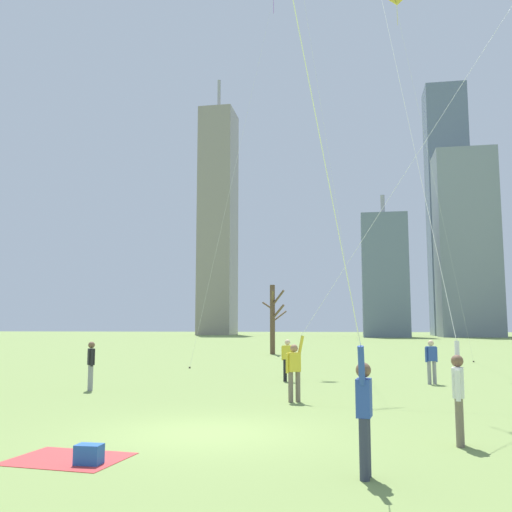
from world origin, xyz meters
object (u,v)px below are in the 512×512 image
Objects in this scene: bystander_strolling_midfield at (431,360)px; distant_kite_high_overhead_yellow at (402,35)px; distant_kite_low_near_trees_purple at (264,39)px; picnic_spot at (80,456)px; bare_tree_left_of_center at (273,317)px; kite_flyer_foreground_left_pink at (344,309)px; kite_flyer_midfield_right_red at (351,275)px; bystander_far_off_by_trees at (288,358)px; kite_flyer_foreground_right_teal at (434,271)px; bystander_watching_nearby at (91,363)px.

distant_kite_high_overhead_yellow reaches higher than bystander_strolling_midfield.
bystander_strolling_midfield is 22.75m from distant_kite_low_near_trees_purple.
picnic_spot is at bearing -106.77° from distant_kite_high_overhead_yellow.
picnic_spot is 35.28m from bare_tree_left_of_center.
kite_flyer_midfield_right_red is at bearing 89.78° from kite_flyer_foreground_left_pink.
bystander_far_off_by_trees is 13.87m from picnic_spot.
picnic_spot is at bearing -117.59° from bystander_strolling_midfield.
kite_flyer_midfield_right_red reaches higher than kite_flyer_foreground_right_teal.
bystander_strolling_midfield is 15.36m from picnic_spot.
bystander_watching_nearby is 0.84× the size of picnic_spot.
kite_flyer_foreground_right_teal reaches higher than picnic_spot.
bystander_watching_nearby is at bearing -104.18° from distant_kite_low_near_trees_purple.
distant_kite_low_near_trees_purple reaches higher than kite_flyer_midfield_right_red.
bystander_strolling_midfield is 23.41m from bare_tree_left_of_center.
bystander_watching_nearby is at bearing 174.94° from kite_flyer_midfield_right_red.
kite_flyer_foreground_right_teal is 8.80× the size of picnic_spot.
kite_flyer_foreground_right_teal is 10.25m from bystander_strolling_midfield.
distant_kite_low_near_trees_purple is 20.16m from bare_tree_left_of_center.
distant_kite_high_overhead_yellow is at bearing 52.26° from bystander_watching_nearby.
picnic_spot is 0.36× the size of bare_tree_left_of_center.
kite_flyer_midfield_right_red is at bearing -101.35° from distant_kite_high_overhead_yellow.
bystander_far_off_by_trees is (-2.50, 15.13, -1.46)m from kite_flyer_foreground_left_pink.
distant_kite_low_near_trees_purple is at bearing -173.13° from distant_kite_high_overhead_yellow.
kite_flyer_midfield_right_red is 0.88× the size of distant_kite_high_overhead_yellow.
bare_tree_left_of_center is at bearing 95.67° from distant_kite_low_near_trees_purple.
bystander_strolling_midfield is 0.84× the size of picnic_spot.
distant_kite_low_near_trees_purple is (-5.00, 25.28, 17.23)m from kite_flyer_foreground_left_pink.
picnic_spot is at bearing -97.09° from bystander_far_off_by_trees.
kite_flyer_midfield_right_red is 10.07× the size of picnic_spot.
bystander_strolling_midfield is 1.00× the size of bystander_far_off_by_trees.
kite_flyer_foreground_left_pink is 7.14× the size of picnic_spot.
bystander_far_off_by_trees is 21.41m from distant_kite_low_near_trees_purple.
bystander_far_off_by_trees is at bearing 99.40° from kite_flyer_foreground_left_pink.
bystander_far_off_by_trees is 0.07× the size of distant_kite_low_near_trees_purple.
kite_flyer_foreground_right_teal is 26.82m from distant_kite_low_near_trees_purple.
kite_flyer_foreground_right_teal is 10.52× the size of bystander_watching_nearby.
kite_flyer_foreground_right_teal reaches higher than kite_flyer_foreground_left_pink.
bystander_far_off_by_trees is 22.50m from distant_kite_high_overhead_yellow.
kite_flyer_foreground_left_pink is 0.62× the size of distant_kite_high_overhead_yellow.
kite_flyer_midfield_right_red is at bearing -5.06° from bystander_watching_nearby.
bystander_watching_nearby is 1.00× the size of bystander_far_off_by_trees.
kite_flyer_foreground_right_teal is 12.17m from bystander_watching_nearby.
kite_flyer_foreground_left_pink is 31.00m from distant_kite_low_near_trees_purple.
bystander_far_off_by_trees is at bearing 116.82° from kite_flyer_midfield_right_red.
bystander_strolling_midfield is 12.25m from bystander_watching_nearby.
kite_flyer_foreground_right_teal is 7.75m from picnic_spot.
kite_flyer_foreground_right_teal reaches higher than bystander_far_off_by_trees.
bystander_far_off_by_trees is 0.31× the size of bare_tree_left_of_center.
bystander_watching_nearby is at bearing 151.00° from kite_flyer_foreground_right_teal.
kite_flyer_foreground_right_teal reaches higher than bystander_strolling_midfield.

